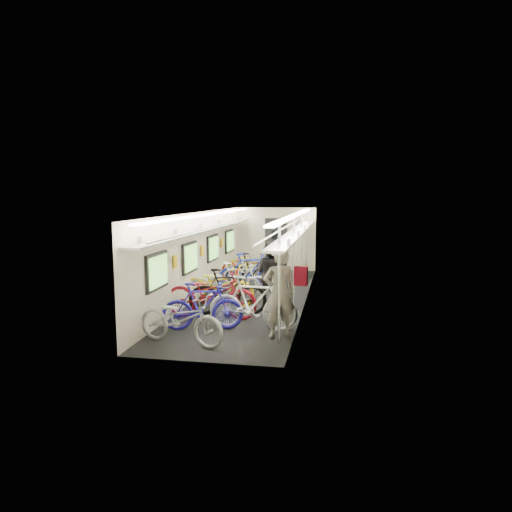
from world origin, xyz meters
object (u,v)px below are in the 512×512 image
at_px(bicycle_1, 202,306).
at_px(passenger_mid, 270,273).
at_px(backpack, 301,276).
at_px(passenger_near, 279,293).
at_px(bicycle_0, 181,319).

bearing_deg(bicycle_1, passenger_mid, -37.15).
bearing_deg(bicycle_1, backpack, -111.14).
relative_size(passenger_mid, backpack, 4.34).
bearing_deg(passenger_mid, passenger_near, 129.70).
bearing_deg(passenger_near, backpack, 153.48).
bearing_deg(backpack, bicycle_0, -152.73).
bearing_deg(passenger_near, passenger_mid, -101.73).
bearing_deg(bicycle_0, bicycle_1, 7.40).
relative_size(bicycle_1, passenger_near, 0.94).
height_order(bicycle_0, backpack, backpack).
height_order(bicycle_0, passenger_mid, passenger_mid).
relative_size(bicycle_0, passenger_mid, 1.15).
distance_m(bicycle_0, bicycle_1, 0.99).
xyz_separation_m(bicycle_1, passenger_mid, (1.06, 2.59, 0.31)).
xyz_separation_m(passenger_near, backpack, (0.43, -0.02, 0.36)).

